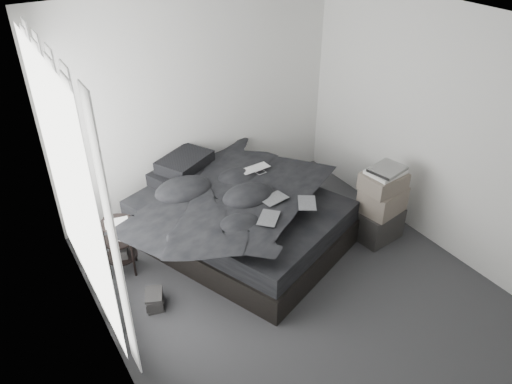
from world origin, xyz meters
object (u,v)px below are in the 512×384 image
bed (240,230)px  laptop (258,165)px  side_stand (120,247)px  box_lower (377,223)px

bed → laptop: size_ratio=6.24×
laptop → bed: bearing=-154.5°
laptop → side_stand: (-1.67, 0.02, -0.50)m
side_stand → laptop: bearing=-0.5°
bed → box_lower: bearing=-50.3°
bed → side_stand: 1.34m
side_stand → box_lower: bearing=-19.9°
bed → box_lower: (1.39, -0.76, 0.04)m
bed → side_stand: (-1.31, 0.21, 0.15)m
bed → laptop: bearing=7.5°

